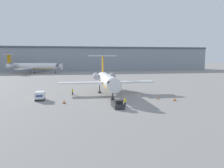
{
  "coord_description": "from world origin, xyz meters",
  "views": [
    {
      "loc": [
        -8.33,
        -39.93,
        9.58
      ],
      "look_at": [
        0.0,
        7.83,
        3.58
      ],
      "focal_mm": 35.0,
      "sensor_mm": 36.0,
      "label": 1
    }
  ],
  "objects_px": {
    "airplane_parked_far_left": "(34,66)",
    "pushback_tug": "(118,104)",
    "traffic_cone_mid": "(175,99)",
    "worker_by_wing": "(73,92)",
    "traffic_cone_left": "(64,102)",
    "airplane_main": "(107,80)",
    "worker_near_tug": "(125,102)",
    "luggage_cart": "(40,96)",
    "traffic_cone_right": "(158,98)"
  },
  "relations": [
    {
      "from": "worker_near_tug",
      "to": "traffic_cone_mid",
      "type": "relative_size",
      "value": 2.41
    },
    {
      "from": "traffic_cone_left",
      "to": "traffic_cone_right",
      "type": "relative_size",
      "value": 1.29
    },
    {
      "from": "luggage_cart",
      "to": "traffic_cone_mid",
      "type": "relative_size",
      "value": 3.88
    },
    {
      "from": "traffic_cone_right",
      "to": "airplane_parked_far_left",
      "type": "bearing_deg",
      "value": 115.19
    },
    {
      "from": "luggage_cart",
      "to": "traffic_cone_left",
      "type": "bearing_deg",
      "value": -38.77
    },
    {
      "from": "worker_by_wing",
      "to": "traffic_cone_right",
      "type": "height_order",
      "value": "worker_by_wing"
    },
    {
      "from": "airplane_main",
      "to": "worker_near_tug",
      "type": "relative_size",
      "value": 14.32
    },
    {
      "from": "pushback_tug",
      "to": "traffic_cone_mid",
      "type": "bearing_deg",
      "value": 16.37
    },
    {
      "from": "traffic_cone_right",
      "to": "worker_near_tug",
      "type": "bearing_deg",
      "value": -146.47
    },
    {
      "from": "worker_by_wing",
      "to": "traffic_cone_left",
      "type": "bearing_deg",
      "value": -99.59
    },
    {
      "from": "airplane_main",
      "to": "worker_by_wing",
      "type": "xyz_separation_m",
      "value": [
        -9.09,
        -1.35,
        -2.77
      ]
    },
    {
      "from": "pushback_tug",
      "to": "worker_near_tug",
      "type": "xyz_separation_m",
      "value": [
        1.5,
        0.23,
        0.34
      ]
    },
    {
      "from": "airplane_parked_far_left",
      "to": "pushback_tug",
      "type": "bearing_deg",
      "value": -71.82
    },
    {
      "from": "worker_by_wing",
      "to": "pushback_tug",
      "type": "bearing_deg",
      "value": -60.72
    },
    {
      "from": "airplane_main",
      "to": "traffic_cone_left",
      "type": "distance_m",
      "value": 16.01
    },
    {
      "from": "luggage_cart",
      "to": "airplane_main",
      "type": "bearing_deg",
      "value": 23.47
    },
    {
      "from": "luggage_cart",
      "to": "worker_by_wing",
      "type": "xyz_separation_m",
      "value": [
        7.1,
        5.68,
        -0.13
      ]
    },
    {
      "from": "traffic_cone_mid",
      "to": "airplane_parked_far_left",
      "type": "bearing_deg",
      "value": 116.13
    },
    {
      "from": "worker_by_wing",
      "to": "traffic_cone_mid",
      "type": "bearing_deg",
      "value": -26.9
    },
    {
      "from": "airplane_main",
      "to": "worker_near_tug",
      "type": "xyz_separation_m",
      "value": [
        1.0,
        -16.45,
        -2.7
      ]
    },
    {
      "from": "airplane_main",
      "to": "worker_near_tug",
      "type": "bearing_deg",
      "value": -86.53
    },
    {
      "from": "airplane_main",
      "to": "traffic_cone_left",
      "type": "xyz_separation_m",
      "value": [
        -10.79,
        -11.37,
        -3.26
      ]
    },
    {
      "from": "luggage_cart",
      "to": "worker_by_wing",
      "type": "distance_m",
      "value": 9.09
    },
    {
      "from": "worker_by_wing",
      "to": "traffic_cone_right",
      "type": "relative_size",
      "value": 2.79
    },
    {
      "from": "pushback_tug",
      "to": "worker_near_tug",
      "type": "relative_size",
      "value": 2.68
    },
    {
      "from": "traffic_cone_left",
      "to": "traffic_cone_mid",
      "type": "xyz_separation_m",
      "value": [
        23.98,
        -1.28,
        -0.01
      ]
    },
    {
      "from": "worker_near_tug",
      "to": "traffic_cone_mid",
      "type": "bearing_deg",
      "value": 17.27
    },
    {
      "from": "pushback_tug",
      "to": "luggage_cart",
      "type": "relative_size",
      "value": 1.66
    },
    {
      "from": "worker_by_wing",
      "to": "airplane_parked_far_left",
      "type": "xyz_separation_m",
      "value": [
        -23.12,
        81.26,
        3.19
      ]
    },
    {
      "from": "luggage_cart",
      "to": "traffic_cone_left",
      "type": "relative_size",
      "value": 3.74
    },
    {
      "from": "airplane_main",
      "to": "traffic_cone_mid",
      "type": "height_order",
      "value": "airplane_main"
    },
    {
      "from": "airplane_main",
      "to": "worker_near_tug",
      "type": "distance_m",
      "value": 16.7
    },
    {
      "from": "worker_near_tug",
      "to": "traffic_cone_left",
      "type": "distance_m",
      "value": 12.84
    },
    {
      "from": "pushback_tug",
      "to": "luggage_cart",
      "type": "bearing_deg",
      "value": 148.42
    },
    {
      "from": "worker_near_tug",
      "to": "worker_by_wing",
      "type": "relative_size",
      "value": 1.07
    },
    {
      "from": "airplane_main",
      "to": "traffic_cone_right",
      "type": "bearing_deg",
      "value": -45.3
    },
    {
      "from": "airplane_main",
      "to": "worker_by_wing",
      "type": "height_order",
      "value": "airplane_main"
    },
    {
      "from": "worker_by_wing",
      "to": "airplane_parked_far_left",
      "type": "relative_size",
      "value": 0.05
    },
    {
      "from": "pushback_tug",
      "to": "luggage_cart",
      "type": "distance_m",
      "value": 18.43
    },
    {
      "from": "pushback_tug",
      "to": "airplane_parked_far_left",
      "type": "relative_size",
      "value": 0.14
    },
    {
      "from": "traffic_cone_left",
      "to": "airplane_parked_far_left",
      "type": "relative_size",
      "value": 0.02
    },
    {
      "from": "pushback_tug",
      "to": "traffic_cone_left",
      "type": "bearing_deg",
      "value": 152.71
    },
    {
      "from": "pushback_tug",
      "to": "worker_by_wing",
      "type": "distance_m",
      "value": 17.58
    },
    {
      "from": "luggage_cart",
      "to": "airplane_parked_far_left",
      "type": "xyz_separation_m",
      "value": [
        -16.02,
        86.94,
        3.07
      ]
    },
    {
      "from": "worker_by_wing",
      "to": "traffic_cone_right",
      "type": "xyz_separation_m",
      "value": [
        19.32,
        -8.98,
        -0.58
      ]
    },
    {
      "from": "airplane_main",
      "to": "luggage_cart",
      "type": "relative_size",
      "value": 8.9
    },
    {
      "from": "traffic_cone_mid",
      "to": "airplane_parked_far_left",
      "type": "xyz_separation_m",
      "value": [
        -45.41,
        92.56,
        3.7
      ]
    },
    {
      "from": "traffic_cone_left",
      "to": "airplane_parked_far_left",
      "type": "distance_m",
      "value": 93.83
    },
    {
      "from": "luggage_cart",
      "to": "worker_by_wing",
      "type": "relative_size",
      "value": 1.73
    },
    {
      "from": "luggage_cart",
      "to": "worker_near_tug",
      "type": "xyz_separation_m",
      "value": [
        17.19,
        -9.42,
        -0.05
      ]
    }
  ]
}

